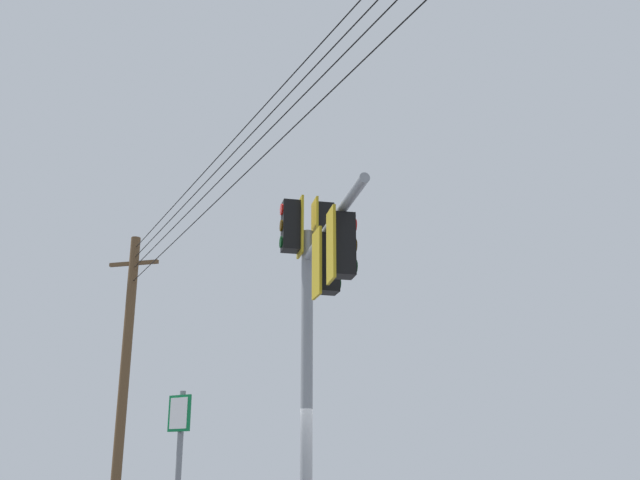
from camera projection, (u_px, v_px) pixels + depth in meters
name	position (u px, v px, depth m)	size (l,w,h in m)	color
signal_mast_assembly	(316.00, 287.00, 11.59)	(1.70, 3.72, 6.12)	gray
utility_pole_wooden	(125.00, 371.00, 23.42)	(1.78, 0.37, 9.25)	brown
route_sign_primary	(178.00, 474.00, 8.26)	(0.30, 0.16, 2.41)	slate
overhead_wire_span	(343.00, 48.00, 12.49)	(16.00, 23.92, 1.51)	black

